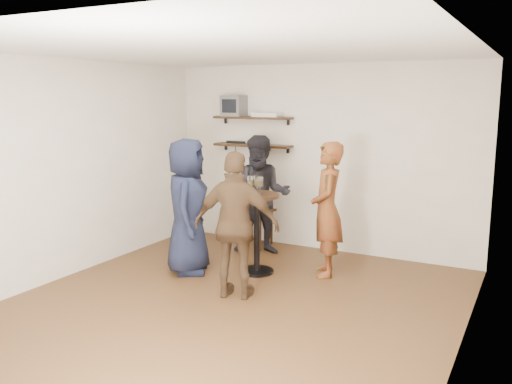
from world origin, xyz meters
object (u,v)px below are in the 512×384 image
(side_table, at_px, (255,215))
(person_brown, at_px, (236,226))
(crt_monitor, at_px, (234,106))
(drinks_table, at_px, (257,222))
(person_plaid, at_px, (327,209))
(radio, at_px, (259,141))
(person_dark, at_px, (262,195))
(person_navy, at_px, (187,206))
(dvd_deck, at_px, (268,115))

(side_table, relative_size, person_brown, 0.34)
(crt_monitor, relative_size, person_brown, 0.20)
(drinks_table, xyz_separation_m, person_brown, (0.19, -0.83, 0.16))
(person_plaid, bearing_deg, radio, -146.32)
(crt_monitor, xyz_separation_m, person_dark, (0.70, -0.47, -1.20))
(person_dark, bearing_deg, side_table, 108.82)
(drinks_table, distance_m, person_brown, 0.87)
(person_plaid, relative_size, person_navy, 0.98)
(drinks_table, bearing_deg, person_plaid, 23.20)
(radio, bearing_deg, person_plaid, -33.12)
(radio, xyz_separation_m, person_plaid, (1.40, -0.91, -0.70))
(crt_monitor, distance_m, radio, 0.65)
(crt_monitor, relative_size, person_plaid, 0.20)
(radio, bearing_deg, drinks_table, -63.65)
(radio, height_order, side_table, radio)
(crt_monitor, bearing_deg, dvd_deck, 0.00)
(person_dark, bearing_deg, drinks_table, -90.00)
(side_table, distance_m, person_navy, 1.51)
(crt_monitor, distance_m, side_table, 1.63)
(crt_monitor, distance_m, person_navy, 2.03)
(dvd_deck, distance_m, person_dark, 1.18)
(crt_monitor, distance_m, drinks_table, 2.13)
(dvd_deck, relative_size, person_plaid, 0.24)
(dvd_deck, relative_size, person_brown, 0.25)
(person_brown, bearing_deg, side_table, -80.44)
(crt_monitor, bearing_deg, person_navy, -80.40)
(side_table, distance_m, person_dark, 0.54)
(radio, relative_size, person_brown, 0.14)
(side_table, height_order, person_dark, person_dark)
(drinks_table, relative_size, person_navy, 0.60)
(crt_monitor, distance_m, dvd_deck, 0.56)
(person_plaid, bearing_deg, person_dark, -134.94)
(person_navy, relative_size, person_brown, 1.04)
(dvd_deck, xyz_separation_m, person_dark, (0.15, -0.47, -1.08))
(side_table, relative_size, person_plaid, 0.33)
(dvd_deck, distance_m, person_navy, 1.96)
(radio, xyz_separation_m, drinks_table, (0.62, -1.25, -0.88))
(person_brown, bearing_deg, person_navy, -38.44)
(crt_monitor, height_order, dvd_deck, crt_monitor)
(crt_monitor, xyz_separation_m, dvd_deck, (0.55, 0.00, -0.12))
(crt_monitor, height_order, person_brown, crt_monitor)
(dvd_deck, height_order, person_navy, dvd_deck)
(side_table, bearing_deg, dvd_deck, 57.51)
(side_table, xyz_separation_m, person_navy, (-0.16, -1.45, 0.38))
(person_navy, bearing_deg, person_plaid, -91.51)
(dvd_deck, relative_size, side_table, 0.73)
(radio, xyz_separation_m, person_dark, (0.28, -0.47, -0.70))
(person_dark, bearing_deg, person_navy, -133.55)
(drinks_table, relative_size, person_dark, 0.61)
(person_navy, distance_m, person_brown, 1.06)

